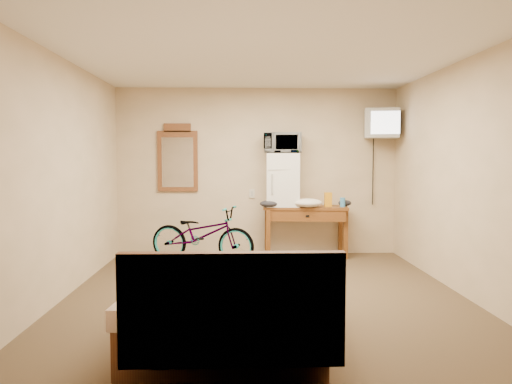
{
  "coord_description": "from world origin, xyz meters",
  "views": [
    {
      "loc": [
        -0.27,
        -5.22,
        1.47
      ],
      "look_at": [
        -0.07,
        0.66,
        1.06
      ],
      "focal_mm": 35.0,
      "sensor_mm": 36.0,
      "label": 1
    }
  ],
  "objects_px": {
    "microwave": "(283,143)",
    "mini_fridge": "(283,180)",
    "wall_mirror": "(178,159)",
    "crt_television": "(381,124)",
    "blue_cup": "(343,202)",
    "bicycle": "(202,234)",
    "bed": "(234,307)",
    "desk": "(306,216)"
  },
  "relations": [
    {
      "from": "microwave",
      "to": "mini_fridge",
      "type": "bearing_deg",
      "value": -116.98
    },
    {
      "from": "mini_fridge",
      "to": "wall_mirror",
      "type": "xyz_separation_m",
      "value": [
        -1.56,
        0.21,
        0.31
      ]
    },
    {
      "from": "microwave",
      "to": "crt_television",
      "type": "height_order",
      "value": "crt_television"
    },
    {
      "from": "blue_cup",
      "to": "wall_mirror",
      "type": "height_order",
      "value": "wall_mirror"
    },
    {
      "from": "microwave",
      "to": "bicycle",
      "type": "distance_m",
      "value": 1.77
    },
    {
      "from": "mini_fridge",
      "to": "bed",
      "type": "bearing_deg",
      "value": -101.24
    },
    {
      "from": "crt_television",
      "to": "bicycle",
      "type": "xyz_separation_m",
      "value": [
        -2.59,
        -0.35,
        -1.56
      ]
    },
    {
      "from": "crt_television",
      "to": "blue_cup",
      "type": "bearing_deg",
      "value": -171.2
    },
    {
      "from": "microwave",
      "to": "blue_cup",
      "type": "distance_m",
      "value": 1.22
    },
    {
      "from": "wall_mirror",
      "to": "bicycle",
      "type": "distance_m",
      "value": 1.28
    },
    {
      "from": "mini_fridge",
      "to": "blue_cup",
      "type": "relative_size",
      "value": 5.74
    },
    {
      "from": "mini_fridge",
      "to": "crt_television",
      "type": "xyz_separation_m",
      "value": [
        1.43,
        -0.04,
        0.82
      ]
    },
    {
      "from": "crt_television",
      "to": "bicycle",
      "type": "distance_m",
      "value": 3.04
    },
    {
      "from": "microwave",
      "to": "blue_cup",
      "type": "relative_size",
      "value": 3.99
    },
    {
      "from": "crt_television",
      "to": "desk",
      "type": "bearing_deg",
      "value": -179.07
    },
    {
      "from": "bed",
      "to": "wall_mirror",
      "type": "bearing_deg",
      "value": 103.44
    },
    {
      "from": "mini_fridge",
      "to": "wall_mirror",
      "type": "height_order",
      "value": "wall_mirror"
    },
    {
      "from": "crt_television",
      "to": "bicycle",
      "type": "relative_size",
      "value": 0.41
    },
    {
      "from": "desk",
      "to": "microwave",
      "type": "bearing_deg",
      "value": 169.64
    },
    {
      "from": "mini_fridge",
      "to": "crt_television",
      "type": "bearing_deg",
      "value": -1.71
    },
    {
      "from": "desk",
      "to": "mini_fridge",
      "type": "xyz_separation_m",
      "value": [
        -0.33,
        0.06,
        0.52
      ]
    },
    {
      "from": "blue_cup",
      "to": "bed",
      "type": "distance_m",
      "value": 3.69
    },
    {
      "from": "mini_fridge",
      "to": "microwave",
      "type": "height_order",
      "value": "microwave"
    },
    {
      "from": "desk",
      "to": "crt_television",
      "type": "bearing_deg",
      "value": 0.93
    },
    {
      "from": "mini_fridge",
      "to": "bed",
      "type": "height_order",
      "value": "mini_fridge"
    },
    {
      "from": "wall_mirror",
      "to": "microwave",
      "type": "bearing_deg",
      "value": -7.62
    },
    {
      "from": "desk",
      "to": "crt_television",
      "type": "height_order",
      "value": "crt_television"
    },
    {
      "from": "blue_cup",
      "to": "bed",
      "type": "height_order",
      "value": "bed"
    },
    {
      "from": "bed",
      "to": "crt_television",
      "type": "bearing_deg",
      "value": 58.13
    },
    {
      "from": "mini_fridge",
      "to": "blue_cup",
      "type": "bearing_deg",
      "value": -8.71
    },
    {
      "from": "mini_fridge",
      "to": "blue_cup",
      "type": "height_order",
      "value": "mini_fridge"
    },
    {
      "from": "microwave",
      "to": "wall_mirror",
      "type": "relative_size",
      "value": 0.54
    },
    {
      "from": "microwave",
      "to": "bed",
      "type": "distance_m",
      "value": 3.78
    },
    {
      "from": "desk",
      "to": "crt_television",
      "type": "relative_size",
      "value": 2.02
    },
    {
      "from": "wall_mirror",
      "to": "crt_television",
      "type": "bearing_deg",
      "value": -4.8
    },
    {
      "from": "desk",
      "to": "blue_cup",
      "type": "relative_size",
      "value": 9.31
    },
    {
      "from": "mini_fridge",
      "to": "blue_cup",
      "type": "distance_m",
      "value": 0.93
    },
    {
      "from": "crt_television",
      "to": "bicycle",
      "type": "height_order",
      "value": "crt_television"
    },
    {
      "from": "crt_television",
      "to": "wall_mirror",
      "type": "bearing_deg",
      "value": 175.2
    },
    {
      "from": "microwave",
      "to": "blue_cup",
      "type": "xyz_separation_m",
      "value": [
        0.86,
        -0.13,
        -0.86
      ]
    },
    {
      "from": "microwave",
      "to": "blue_cup",
      "type": "height_order",
      "value": "microwave"
    },
    {
      "from": "crt_television",
      "to": "microwave",
      "type": "bearing_deg",
      "value": 178.28
    }
  ]
}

